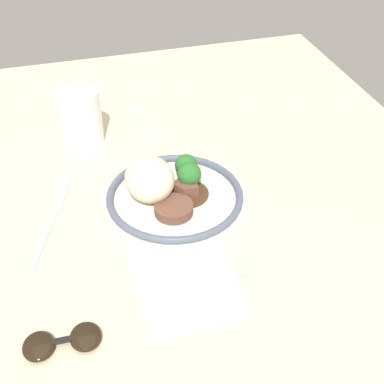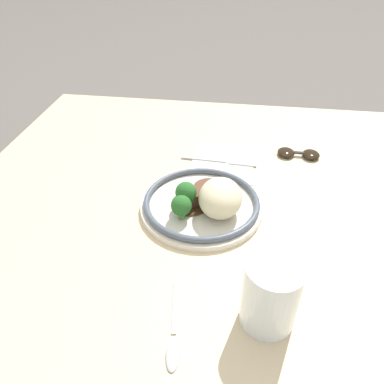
{
  "view_description": "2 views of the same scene",
  "coord_description": "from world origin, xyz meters",
  "px_view_note": "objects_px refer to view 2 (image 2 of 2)",
  "views": [
    {
      "loc": [
        -0.71,
        0.15,
        0.61
      ],
      "look_at": [
        -0.06,
        -0.04,
        0.06
      ],
      "focal_mm": 50.0,
      "sensor_mm": 36.0,
      "label": 1
    },
    {
      "loc": [
        0.52,
        0.05,
        0.5
      ],
      "look_at": [
        -0.05,
        -0.03,
        0.07
      ],
      "focal_mm": 35.0,
      "sensor_mm": 36.0,
      "label": 2
    }
  ],
  "objects_px": {
    "knife": "(305,225)",
    "sunglasses": "(298,153)",
    "plate": "(205,202)",
    "juice_glass": "(270,297)",
    "spoon": "(173,342)",
    "fork": "(226,162)"
  },
  "relations": [
    {
      "from": "spoon",
      "to": "sunglasses",
      "type": "relative_size",
      "value": 1.45
    },
    {
      "from": "knife",
      "to": "sunglasses",
      "type": "xyz_separation_m",
      "value": [
        -0.25,
        0.01,
        0.01
      ]
    },
    {
      "from": "fork",
      "to": "knife",
      "type": "bearing_deg",
      "value": -47.84
    },
    {
      "from": "spoon",
      "to": "sunglasses",
      "type": "xyz_separation_m",
      "value": [
        -0.52,
        0.21,
        0.01
      ]
    },
    {
      "from": "juice_glass",
      "to": "sunglasses",
      "type": "bearing_deg",
      "value": 169.78
    },
    {
      "from": "plate",
      "to": "spoon",
      "type": "relative_size",
      "value": 1.64
    },
    {
      "from": "plate",
      "to": "sunglasses",
      "type": "relative_size",
      "value": 2.39
    },
    {
      "from": "plate",
      "to": "fork",
      "type": "bearing_deg",
      "value": 170.58
    },
    {
      "from": "fork",
      "to": "spoon",
      "type": "height_order",
      "value": "same"
    },
    {
      "from": "plate",
      "to": "juice_glass",
      "type": "distance_m",
      "value": 0.26
    },
    {
      "from": "fork",
      "to": "sunglasses",
      "type": "bearing_deg",
      "value": 20.91
    },
    {
      "from": "fork",
      "to": "juice_glass",
      "type": "bearing_deg",
      "value": -75.24
    },
    {
      "from": "fork",
      "to": "sunglasses",
      "type": "xyz_separation_m",
      "value": [
        -0.05,
        0.17,
        0.0
      ]
    },
    {
      "from": "fork",
      "to": "sunglasses",
      "type": "height_order",
      "value": "sunglasses"
    },
    {
      "from": "plate",
      "to": "spoon",
      "type": "bearing_deg",
      "value": -1.99
    },
    {
      "from": "sunglasses",
      "to": "spoon",
      "type": "bearing_deg",
      "value": -20.26
    },
    {
      "from": "juice_glass",
      "to": "sunglasses",
      "type": "distance_m",
      "value": 0.47
    },
    {
      "from": "knife",
      "to": "sunglasses",
      "type": "relative_size",
      "value": 2.19
    },
    {
      "from": "knife",
      "to": "spoon",
      "type": "distance_m",
      "value": 0.33
    },
    {
      "from": "plate",
      "to": "fork",
      "type": "height_order",
      "value": "plate"
    },
    {
      "from": "plate",
      "to": "knife",
      "type": "xyz_separation_m",
      "value": [
        0.02,
        0.19,
        -0.02
      ]
    },
    {
      "from": "spoon",
      "to": "sunglasses",
      "type": "bearing_deg",
      "value": 150.41
    }
  ]
}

